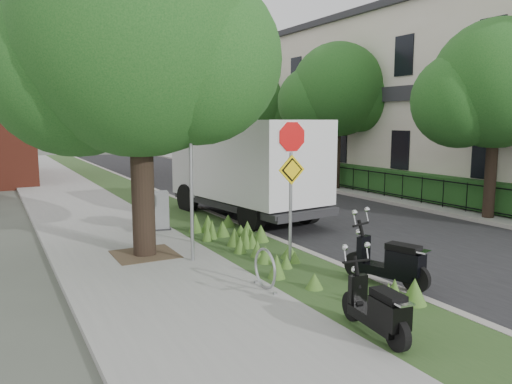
% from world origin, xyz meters
% --- Properties ---
extents(ground, '(120.00, 120.00, 0.00)m').
position_xyz_m(ground, '(0.00, 0.00, 0.00)').
color(ground, '#4C5147').
rests_on(ground, ground).
extents(sidewalk_near, '(3.50, 60.00, 0.12)m').
position_xyz_m(sidewalk_near, '(-4.25, 10.00, 0.06)').
color(sidewalk_near, gray).
rests_on(sidewalk_near, ground).
extents(verge, '(2.00, 60.00, 0.12)m').
position_xyz_m(verge, '(-1.50, 10.00, 0.06)').
color(verge, '#2C4B20').
rests_on(verge, ground).
extents(kerb_near, '(0.20, 60.00, 0.13)m').
position_xyz_m(kerb_near, '(-0.50, 10.00, 0.07)').
color(kerb_near, '#9E9991').
rests_on(kerb_near, ground).
extents(road, '(7.00, 60.00, 0.01)m').
position_xyz_m(road, '(3.00, 10.00, 0.01)').
color(road, black).
rests_on(road, ground).
extents(kerb_far, '(0.20, 60.00, 0.13)m').
position_xyz_m(kerb_far, '(6.50, 10.00, 0.07)').
color(kerb_far, '#9E9991').
rests_on(kerb_far, ground).
extents(footpath_far, '(3.20, 60.00, 0.12)m').
position_xyz_m(footpath_far, '(8.20, 10.00, 0.06)').
color(footpath_far, gray).
rests_on(footpath_far, ground).
extents(street_tree_main, '(6.21, 5.54, 7.66)m').
position_xyz_m(street_tree_main, '(-4.08, 2.86, 4.80)').
color(street_tree_main, black).
rests_on(street_tree_main, ground).
extents(bare_post, '(0.08, 0.08, 4.00)m').
position_xyz_m(bare_post, '(-3.20, 1.80, 2.12)').
color(bare_post, '#A5A8AD').
rests_on(bare_post, ground).
extents(bike_hoop, '(0.06, 0.78, 0.77)m').
position_xyz_m(bike_hoop, '(-2.70, -0.60, 0.50)').
color(bike_hoop, '#A5A8AD').
rests_on(bike_hoop, ground).
extents(sign_assembly, '(0.94, 0.08, 3.22)m').
position_xyz_m(sign_assembly, '(-1.40, 0.58, 2.33)').
color(sign_assembly, '#A5A8AD').
rests_on(sign_assembly, ground).
extents(fence_far, '(0.04, 24.00, 1.00)m').
position_xyz_m(fence_far, '(7.20, 10.00, 0.67)').
color(fence_far, black).
rests_on(fence_far, ground).
extents(hedge_far, '(1.00, 24.00, 1.10)m').
position_xyz_m(hedge_far, '(7.90, 10.00, 0.67)').
color(hedge_far, '#1A4518').
rests_on(hedge_far, footpath_far).
extents(terrace_houses, '(7.40, 26.40, 8.20)m').
position_xyz_m(terrace_houses, '(11.49, 10.00, 4.16)').
color(terrace_houses, beige).
rests_on(terrace_houses, ground).
extents(far_tree_a, '(4.60, 4.10, 6.22)m').
position_xyz_m(far_tree_a, '(6.94, 2.05, 4.13)').
color(far_tree_a, black).
rests_on(far_tree_a, ground).
extents(far_tree_b, '(4.83, 4.31, 6.56)m').
position_xyz_m(far_tree_b, '(6.94, 10.05, 4.37)').
color(far_tree_b, black).
rests_on(far_tree_b, ground).
extents(far_tree_c, '(4.37, 3.89, 5.93)m').
position_xyz_m(far_tree_c, '(6.94, 18.04, 3.95)').
color(far_tree_c, black).
rests_on(far_tree_c, ground).
extents(scooter_near, '(0.44, 1.58, 0.75)m').
position_xyz_m(scooter_near, '(-2.32, -3.28, 0.48)').
color(scooter_near, black).
rests_on(scooter_near, ground).
extents(scooter_far, '(0.72, 1.72, 0.84)m').
position_xyz_m(scooter_far, '(-0.54, -1.68, 0.53)').
color(scooter_far, black).
rests_on(scooter_far, ground).
extents(box_truck, '(3.14, 6.34, 2.75)m').
position_xyz_m(box_truck, '(0.30, 5.85, 1.79)').
color(box_truck, '#262628').
rests_on(box_truck, ground).
extents(utility_cabinet, '(0.90, 0.69, 1.09)m').
position_xyz_m(utility_cabinet, '(-2.97, 5.32, 0.64)').
color(utility_cabinet, '#262628').
rests_on(utility_cabinet, ground).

